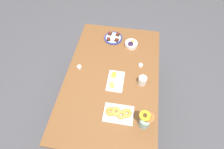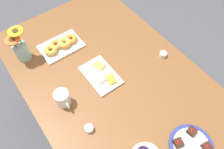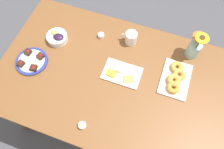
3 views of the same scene
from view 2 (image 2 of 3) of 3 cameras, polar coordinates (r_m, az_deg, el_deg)
ground_plane at (r=2.02m, az=0.00°, el=-12.41°), size 6.00×6.00×0.00m
dining_table at (r=1.43m, az=0.00°, el=-2.79°), size 1.60×1.00×0.74m
coffee_mug at (r=1.26m, az=-12.79°, el=-6.07°), size 0.12×0.09×0.10m
cheese_platter at (r=1.36m, az=-2.88°, el=-0.10°), size 0.26×0.17×0.03m
croissant_platter at (r=1.53m, az=-13.18°, el=7.53°), size 0.19×0.28×0.05m
jam_cup_honey at (r=1.20m, az=-6.02°, el=-13.85°), size 0.05×0.05×0.03m
jam_cup_berry at (r=1.49m, az=13.22°, el=5.18°), size 0.05×0.05×0.03m
dessert_plate at (r=1.24m, az=20.03°, el=-17.07°), size 0.23×0.23×0.05m
flower_vase at (r=1.51m, az=-22.65°, el=6.07°), size 0.10×0.13×0.23m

